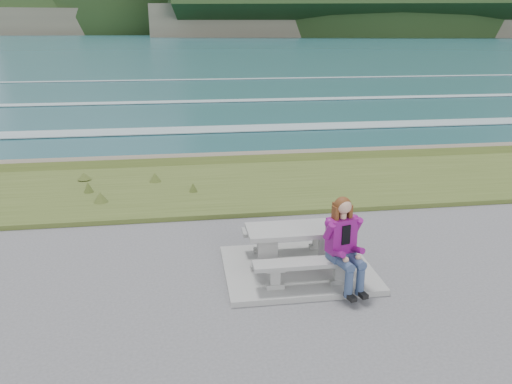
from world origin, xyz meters
TOP-DOWN VIEW (x-y plane):
  - concrete_slab at (0.00, 0.00)m, footprint 2.60×2.10m
  - picnic_table at (0.00, 0.00)m, footprint 1.80×0.75m
  - bench_landward at (0.00, -0.70)m, footprint 1.80×0.35m
  - bench_seaward at (0.00, 0.70)m, footprint 1.80×0.35m
  - grass_verge at (0.00, 5.00)m, footprint 160.00×4.50m
  - shore_drop at (0.00, 7.90)m, footprint 160.00×0.80m
  - ocean at (0.00, 25.09)m, footprint 1600.00×1600.00m
  - headland_range at (190.41, 398.41)m, footprint 729.83×363.95m
  - seated_woman at (0.58, -0.84)m, footprint 0.61×0.85m

SIDE VIEW (x-z plane):
  - ocean at x=0.00m, z-range -1.79..-1.70m
  - grass_verge at x=0.00m, z-range -0.11..0.11m
  - shore_drop at x=0.00m, z-range -1.10..1.10m
  - concrete_slab at x=0.00m, z-range 0.00..0.10m
  - bench_landward at x=0.00m, z-range 0.22..0.67m
  - bench_seaward at x=0.00m, z-range 0.22..0.67m
  - seated_woman at x=0.58m, z-range -0.10..1.41m
  - picnic_table at x=0.00m, z-range 0.31..1.06m
  - headland_range at x=190.41m, z-range -82.97..102.79m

